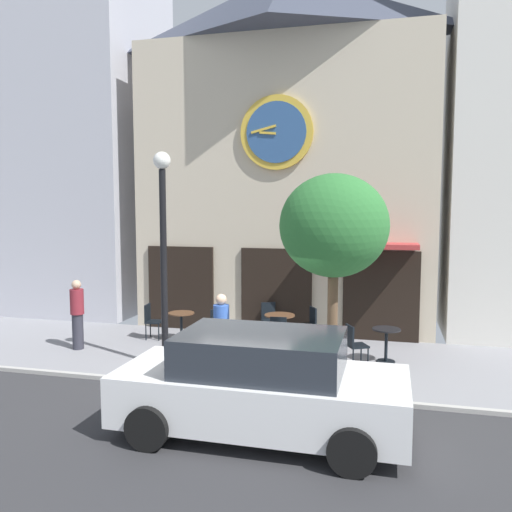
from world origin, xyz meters
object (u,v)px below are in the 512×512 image
cafe_chair_facing_wall (151,318)px  pedestrian_maroon (77,314)px  street_lamp (164,259)px  cafe_chair_under_awning (269,317)px  parked_car_white (261,385)px  cafe_table_rightmost (181,321)px  cafe_chair_left_end (309,322)px  cafe_chair_near_lamp (211,323)px  pedestrian_blue (221,334)px  street_tree (334,227)px  cafe_table_center_right (386,340)px  cafe_chair_near_tree (354,342)px  cafe_table_center_left (280,323)px  cafe_chair_corner (279,332)px

cafe_chair_facing_wall → pedestrian_maroon: size_ratio=0.54×
cafe_chair_facing_wall → street_lamp: bearing=-57.8°
cafe_chair_under_awning → pedestrian_maroon: pedestrian_maroon is taller
cafe_chair_facing_wall → parked_car_white: 6.29m
cafe_table_rightmost → pedestrian_maroon: 2.53m
cafe_table_rightmost → cafe_chair_left_end: (3.21, 0.55, 0.04)m
cafe_chair_near_lamp → pedestrian_blue: (0.99, -2.22, 0.33)m
pedestrian_maroon → pedestrian_blue: (3.94, -1.02, 0.00)m
street_tree → cafe_chair_under_awning: bearing=120.9°
cafe_table_center_right → cafe_chair_facing_wall: 5.92m
cafe_table_center_right → cafe_chair_near_tree: (-0.67, -0.49, 0.04)m
street_tree → cafe_chair_near_lamp: (-3.21, 2.24, -2.51)m
cafe_chair_under_awning → pedestrian_blue: size_ratio=0.54×
cafe_table_rightmost → cafe_table_center_left: (2.53, 0.13, 0.06)m
parked_car_white → cafe_chair_under_awning: bearing=101.4°
pedestrian_maroon → cafe_chair_near_lamp: bearing=22.0°
cafe_chair_under_awning → pedestrian_blue: 3.30m
cafe_chair_under_awning → pedestrian_blue: (-0.26, -3.27, 0.33)m
cafe_chair_facing_wall → pedestrian_blue: pedestrian_blue is taller
cafe_table_center_left → cafe_chair_near_lamp: cafe_chair_near_lamp is taller
pedestrian_blue → cafe_chair_corner: bearing=64.5°
cafe_chair_left_end → cafe_chair_facing_wall: same height
cafe_table_center_left → cafe_chair_left_end: cafe_chair_left_end is taller
parked_car_white → cafe_table_rightmost: bearing=124.0°
cafe_table_center_right → parked_car_white: bearing=-113.5°
pedestrian_maroon → cafe_chair_facing_wall: bearing=45.6°
cafe_chair_under_awning → cafe_table_center_right: bearing=-27.4°
cafe_chair_corner → cafe_table_rightmost: bearing=166.5°
cafe_chair_near_tree → pedestrian_blue: pedestrian_blue is taller
cafe_table_center_right → parked_car_white: (-1.82, -4.18, 0.27)m
cafe_chair_left_end → cafe_chair_near_lamp: bearing=-163.2°
cafe_chair_corner → cafe_chair_facing_wall: same height
cafe_chair_near_tree → cafe_chair_left_end: bearing=125.4°
street_tree → cafe_chair_corner: bearing=128.4°
cafe_chair_near_lamp → cafe_chair_facing_wall: bearing=175.8°
cafe_chair_corner → street_tree: bearing=-51.6°
cafe_table_rightmost → street_tree: bearing=-30.6°
cafe_table_center_left → cafe_table_center_right: bearing=-17.1°
street_lamp → cafe_chair_near_tree: 4.40m
cafe_table_rightmost → parked_car_white: (3.25, -4.83, 0.27)m
cafe_chair_near_lamp → cafe_chair_facing_wall: size_ratio=1.00×
cafe_chair_under_awning → cafe_chair_near_lamp: size_ratio=1.00×
cafe_table_center_right → cafe_chair_near_tree: bearing=-144.0°
cafe_table_rightmost → pedestrian_blue: size_ratio=0.43×
cafe_chair_left_end → cafe_chair_near_tree: 2.07m
cafe_table_rightmost → cafe_chair_near_lamp: 0.87m
street_lamp → cafe_chair_corner: street_lamp is taller
cafe_table_center_left → cafe_chair_facing_wall: size_ratio=0.85×
cafe_chair_left_end → cafe_table_center_right: bearing=-32.7°
cafe_table_center_left → cafe_chair_near_tree: cafe_chair_near_tree is taller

